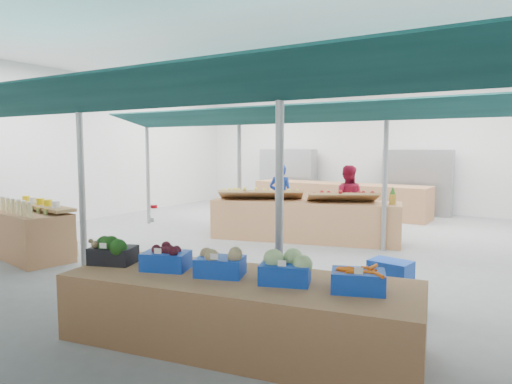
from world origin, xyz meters
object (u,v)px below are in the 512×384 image
crate_stack (390,284)px  vendor_left (281,196)px  fruit_counter (305,221)px  bottle_shelf (31,233)px  veg_counter (238,311)px  vendor_right (347,200)px

crate_stack → vendor_left: vendor_left is taller
fruit_counter → vendor_left: size_ratio=2.50×
bottle_shelf → vendor_left: size_ratio=1.28×
crate_stack → veg_counter: bearing=-118.6°
fruit_counter → vendor_left: vendor_left is taller
bottle_shelf → vendor_right: (4.37, 5.29, 0.36)m
vendor_left → veg_counter: bearing=100.3°
crate_stack → vendor_left: size_ratio=0.37×
fruit_counter → veg_counter: bearing=-86.2°
bottle_shelf → vendor_left: vendor_left is taller
bottle_shelf → crate_stack: bearing=17.9°
bottle_shelf → fruit_counter: bearing=58.9°
vendor_left → vendor_right: same height
bottle_shelf → crate_stack: bottle_shelf is taller
veg_counter → vendor_left: (-2.93, 6.47, 0.47)m
veg_counter → crate_stack: 2.27m
crate_stack → vendor_right: size_ratio=0.37×
vendor_left → vendor_right: (1.80, 0.00, 0.00)m
fruit_counter → crate_stack: 4.40m
veg_counter → vendor_left: bearing=104.9°
veg_counter → crate_stack: veg_counter is taller
bottle_shelf → veg_counter: bearing=-1.3°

